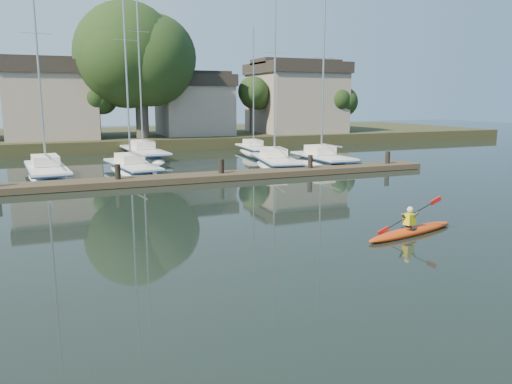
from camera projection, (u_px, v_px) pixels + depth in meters
name	position (u px, v px, depth m)	size (l,w,h in m)	color
ground	(271.00, 249.00, 15.96)	(160.00, 160.00, 0.00)	black
kayak	(411.00, 230.00, 17.65)	(4.47, 1.63, 1.43)	#B5470D
dock	(172.00, 179.00, 28.65)	(34.00, 2.00, 1.80)	#453727
sailboat_1	(47.00, 180.00, 30.83)	(3.02, 9.21, 14.79)	silver
sailboat_2	(132.00, 175.00, 32.71)	(3.21, 8.91, 14.43)	silver
sailboat_3	(275.00, 169.00, 35.56)	(3.73, 8.74, 13.66)	silver
sailboat_4	(322.00, 167.00, 36.70)	(2.47, 7.85, 13.28)	silver
sailboat_6	(144.00, 159.00, 41.43)	(3.01, 10.95, 17.20)	silver
sailboat_7	(254.00, 155.00, 44.76)	(2.58, 7.65, 12.11)	silver
shore	(130.00, 113.00, 52.61)	(90.00, 25.25, 12.75)	#2E351A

